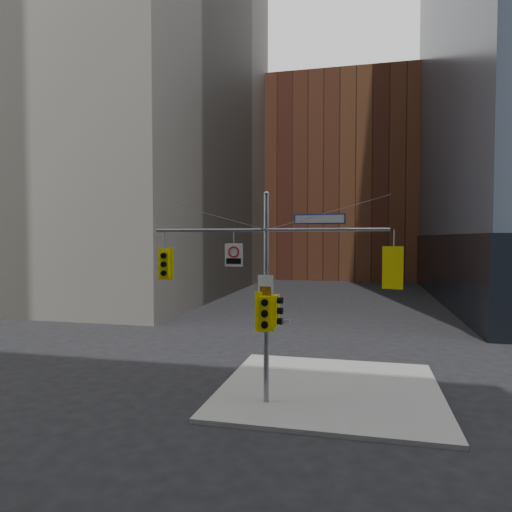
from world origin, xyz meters
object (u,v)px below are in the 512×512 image
at_px(street_sign_blade, 319,219).
at_px(regulatory_sign_arm, 234,254).
at_px(traffic_light_pole_front, 265,313).
at_px(traffic_light_pole_side, 276,311).
at_px(signal_assembly, 266,277).
at_px(traffic_light_east_arm, 394,267).
at_px(traffic_light_west_arm, 165,264).

xyz_separation_m(street_sign_blade, regulatory_sign_arm, (-2.91, -0.02, -1.17)).
relative_size(traffic_light_pole_front, street_sign_blade, 0.80).
distance_m(traffic_light_pole_side, regulatory_sign_arm, 2.39).
bearing_deg(signal_assembly, regulatory_sign_arm, -178.98).
relative_size(traffic_light_pole_front, regulatory_sign_arm, 1.72).
bearing_deg(regulatory_sign_arm, traffic_light_pole_front, -11.48).
distance_m(traffic_light_pole_front, regulatory_sign_arm, 2.25).
bearing_deg(traffic_light_pole_front, signal_assembly, 77.05).
bearing_deg(traffic_light_east_arm, signal_assembly, 11.99).
distance_m(traffic_light_west_arm, traffic_light_pole_front, 4.02).
bearing_deg(regulatory_sign_arm, traffic_light_pole_side, 1.54).
relative_size(traffic_light_west_arm, traffic_light_pole_front, 0.84).
distance_m(traffic_light_pole_side, street_sign_blade, 3.39).
xyz_separation_m(signal_assembly, regulatory_sign_arm, (-1.14, -0.02, 0.76)).
bearing_deg(traffic_light_pole_side, traffic_light_west_arm, 98.98).
bearing_deg(traffic_light_pole_side, traffic_light_east_arm, -80.83).
bearing_deg(regulatory_sign_arm, traffic_light_west_arm, -179.98).
height_order(traffic_light_pole_side, regulatory_sign_arm, regulatory_sign_arm).
distance_m(signal_assembly, traffic_light_west_arm, 3.71).
bearing_deg(signal_assembly, traffic_light_west_arm, 179.81).
height_order(traffic_light_west_arm, regulatory_sign_arm, regulatory_sign_arm).
xyz_separation_m(traffic_light_east_arm, traffic_light_pole_side, (-3.79, -0.00, -1.51)).
distance_m(traffic_light_west_arm, regulatory_sign_arm, 2.59).
bearing_deg(signal_assembly, street_sign_blade, 0.10).
bearing_deg(traffic_light_west_arm, traffic_light_pole_side, -12.15).
height_order(traffic_light_west_arm, traffic_light_east_arm, traffic_light_east_arm).
bearing_deg(traffic_light_west_arm, traffic_light_pole_front, -16.29).
height_order(traffic_light_west_arm, traffic_light_pole_front, traffic_light_west_arm).
relative_size(signal_assembly, traffic_light_east_arm, 5.96).
relative_size(traffic_light_east_arm, street_sign_blade, 0.79).
bearing_deg(signal_assembly, traffic_light_east_arm, 0.01).
xyz_separation_m(traffic_light_pole_front, regulatory_sign_arm, (-1.14, 0.25, 1.93)).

